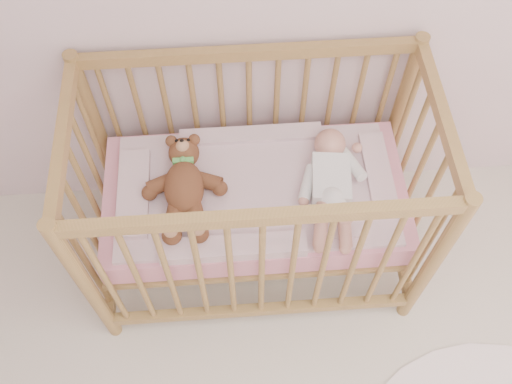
{
  "coord_description": "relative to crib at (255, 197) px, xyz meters",
  "views": [
    {
      "loc": [
        -0.5,
        0.4,
        2.5
      ],
      "look_at": [
        -0.42,
        1.55,
        0.62
      ],
      "focal_mm": 40.0,
      "sensor_mm": 36.0,
      "label": 1
    }
  ],
  "objects": [
    {
      "name": "baby",
      "position": [
        0.3,
        -0.02,
        0.14
      ],
      "size": [
        0.34,
        0.6,
        0.14
      ],
      "primitive_type": null,
      "rotation": [
        0.0,
        0.0,
        -0.11
      ],
      "color": "white",
      "rests_on": "blanket"
    },
    {
      "name": "blanket",
      "position": [
        0.0,
        0.0,
        0.06
      ],
      "size": [
        1.1,
        0.58,
        0.06
      ],
      "primitive_type": null,
      "color": "pink",
      "rests_on": "mattress"
    },
    {
      "name": "crib",
      "position": [
        0.0,
        0.0,
        0.0
      ],
      "size": [
        1.36,
        0.76,
        1.0
      ],
      "primitive_type": null,
      "color": "#AF844A",
      "rests_on": "floor"
    },
    {
      "name": "mattress",
      "position": [
        0.0,
        0.0,
        -0.01
      ],
      "size": [
        1.22,
        0.62,
        0.13
      ],
      "primitive_type": "cube",
      "color": "pink",
      "rests_on": "crib"
    },
    {
      "name": "teddy_bear",
      "position": [
        -0.28,
        -0.02,
        0.15
      ],
      "size": [
        0.35,
        0.49,
        0.14
      ],
      "primitive_type": null,
      "rotation": [
        0.0,
        0.0,
        0.01
      ],
      "color": "brown",
      "rests_on": "blanket"
    }
  ]
}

